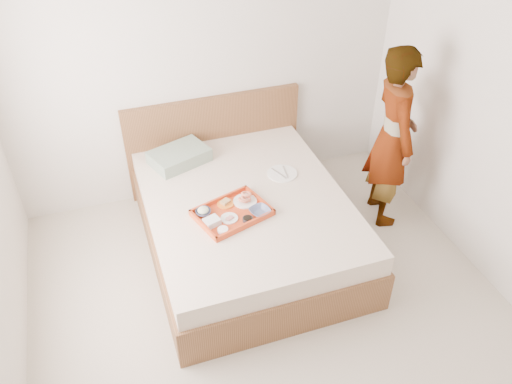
{
  "coord_description": "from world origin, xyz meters",
  "views": [
    {
      "loc": [
        -0.95,
        -2.13,
        3.11
      ],
      "look_at": [
        0.09,
        0.9,
        0.65
      ],
      "focal_mm": 36.66,
      "sensor_mm": 36.0,
      "label": 1
    }
  ],
  "objects_px": {
    "dinner_plate": "(282,173)",
    "bed": "(246,223)",
    "person": "(392,138)",
    "tray": "(232,212)"
  },
  "relations": [
    {
      "from": "dinner_plate",
      "to": "person",
      "type": "distance_m",
      "value": 0.97
    },
    {
      "from": "dinner_plate",
      "to": "bed",
      "type": "bearing_deg",
      "value": -151.44
    },
    {
      "from": "dinner_plate",
      "to": "person",
      "type": "xyz_separation_m",
      "value": [
        0.91,
        -0.17,
        0.27
      ]
    },
    {
      "from": "bed",
      "to": "tray",
      "type": "xyz_separation_m",
      "value": [
        -0.17,
        -0.17,
        0.29
      ]
    },
    {
      "from": "tray",
      "to": "dinner_plate",
      "type": "xyz_separation_m",
      "value": [
        0.56,
        0.38,
        -0.02
      ]
    },
    {
      "from": "tray",
      "to": "dinner_plate",
      "type": "distance_m",
      "value": 0.68
    },
    {
      "from": "bed",
      "to": "person",
      "type": "height_order",
      "value": "person"
    },
    {
      "from": "bed",
      "to": "dinner_plate",
      "type": "bearing_deg",
      "value": 28.56
    },
    {
      "from": "person",
      "to": "tray",
      "type": "bearing_deg",
      "value": 108.36
    },
    {
      "from": "bed",
      "to": "dinner_plate",
      "type": "xyz_separation_m",
      "value": [
        0.39,
        0.21,
        0.27
      ]
    }
  ]
}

